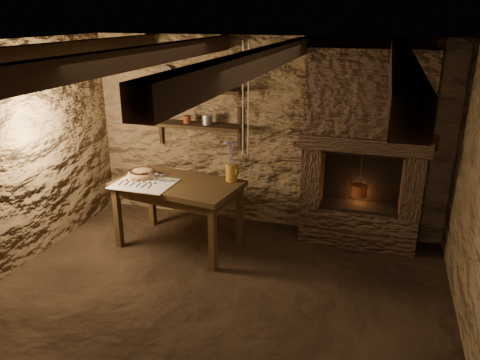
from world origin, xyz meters
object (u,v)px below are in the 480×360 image
(wooden_bowl, at_px, (142,174))
(iron_stockpot, at_px, (202,80))
(stoneware_jug, at_px, (232,164))
(red_pot, at_px, (359,190))
(work_table, at_px, (179,212))

(wooden_bowl, relative_size, iron_stockpot, 1.29)
(stoneware_jug, height_order, iron_stockpot, iron_stockpot)
(red_pot, bearing_deg, work_table, -161.57)
(work_table, relative_size, red_pot, 2.82)
(iron_stockpot, bearing_deg, wooden_bowl, -123.44)
(iron_stockpot, height_order, red_pot, iron_stockpot)
(wooden_bowl, bearing_deg, red_pot, 14.22)
(work_table, xyz_separation_m, iron_stockpot, (0.02, 0.79, 1.44))
(iron_stockpot, bearing_deg, stoneware_jug, -45.16)
(work_table, height_order, wooden_bowl, wooden_bowl)
(work_table, xyz_separation_m, stoneware_jug, (0.58, 0.23, 0.58))
(work_table, height_order, stoneware_jug, stoneware_jug)
(work_table, bearing_deg, stoneware_jug, 30.16)
(stoneware_jug, bearing_deg, iron_stockpot, 135.85)
(wooden_bowl, xyz_separation_m, iron_stockpot, (0.49, 0.75, 1.02))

